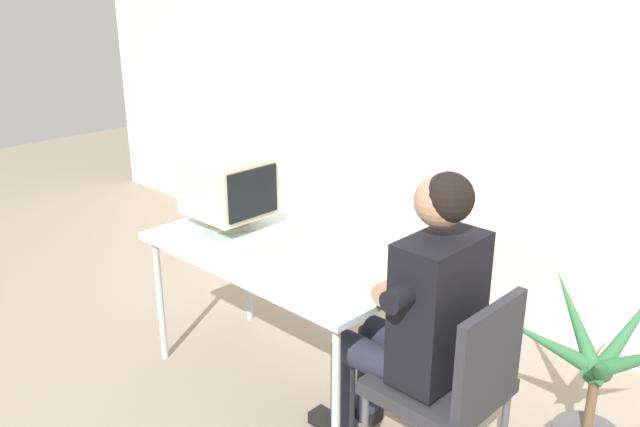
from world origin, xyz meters
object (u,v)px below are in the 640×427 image
(crt_monitor, at_px, (228,186))
(office_chair, at_px, (453,380))
(person_seated, at_px, (417,312))
(potted_plant, at_px, (590,404))
(desk, at_px, (282,260))
(keyboard, at_px, (261,240))

(crt_monitor, distance_m, office_chair, 1.51)
(crt_monitor, bearing_deg, office_chair, -1.98)
(crt_monitor, distance_m, person_seated, 1.28)
(person_seated, xyz_separation_m, potted_plant, (0.58, 0.41, -0.36))
(desk, bearing_deg, keyboard, -173.37)
(desk, distance_m, office_chair, 1.03)
(crt_monitor, xyz_separation_m, person_seated, (1.25, -0.05, -0.24))
(desk, xyz_separation_m, office_chair, (1.01, -0.03, -0.20))
(person_seated, height_order, potted_plant, person_seated)
(desk, relative_size, potted_plant, 1.63)
(office_chair, bearing_deg, keyboard, 179.49)
(crt_monitor, bearing_deg, person_seated, -2.27)
(person_seated, bearing_deg, potted_plant, 34.95)
(office_chair, distance_m, potted_plant, 0.58)
(desk, height_order, crt_monitor, crt_monitor)
(desk, distance_m, crt_monitor, 0.51)
(keyboard, xyz_separation_m, person_seated, (0.96, -0.01, -0.04))
(crt_monitor, relative_size, office_chair, 0.46)
(crt_monitor, distance_m, keyboard, 0.36)
(person_seated, bearing_deg, keyboard, 179.39)
(office_chair, height_order, potted_plant, office_chair)
(potted_plant, bearing_deg, desk, -164.85)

